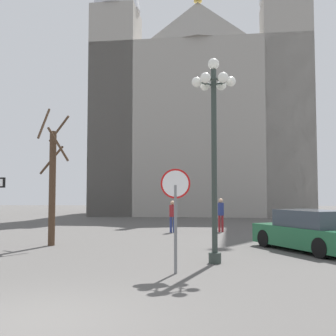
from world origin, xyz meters
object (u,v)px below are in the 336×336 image
Objects in this scene: pedestrian_standing at (172,213)px; pedestrian_walking at (221,212)px; parked_car_near_green at (309,232)px; stop_sign at (175,200)px; cathedral at (201,113)px; bare_tree at (52,181)px; street_lamp at (214,127)px.

pedestrian_walking is at bearing 10.72° from pedestrian_standing.
stop_sign is at bearing -136.29° from parked_car_near_green.
cathedral is 25.75m from bare_tree.
cathedral is 26.68m from parked_car_near_green.
parked_car_near_green is 8.11m from pedestrian_standing.
street_lamp is at bearing -94.39° from pedestrian_walking.
cathedral reaches higher than stop_sign.
pedestrian_standing is at bearing 51.21° from bare_tree.
pedestrian_standing is (4.34, 5.40, -1.49)m from bare_tree.
street_lamp reaches higher than parked_car_near_green.
stop_sign is at bearing -91.84° from cathedral.
parked_car_near_green is (4.41, 4.22, -1.16)m from stop_sign.
cathedral is 6.23× the size of bare_tree.
street_lamp is 9.56m from pedestrian_standing.
parked_car_near_green is 2.79× the size of pedestrian_standing.
bare_tree reaches higher than pedestrian_standing.
stop_sign is 6.22m from parked_car_near_green.
stop_sign is 0.44× the size of street_lamp.
parked_car_near_green is at bearing 38.17° from street_lamp.
cathedral is 28.08m from street_lamp.
bare_tree is 1.20× the size of parked_car_near_green.
pedestrian_standing is at bearing -169.28° from pedestrian_walking.
street_lamp is 9.84m from pedestrian_walking.
pedestrian_standing is (-2.48, -0.47, -0.08)m from pedestrian_walking.
street_lamp is at bearing -30.01° from bare_tree.
street_lamp is at bearing -89.77° from cathedral.
stop_sign is 2.82m from street_lamp.
bare_tree is at bearing 149.99° from street_lamp.
pedestrian_standing is at bearing 93.93° from stop_sign.
cathedral reaches higher than street_lamp.
bare_tree is 3.34× the size of pedestrian_standing.
parked_car_near_green is 7.25m from pedestrian_walking.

